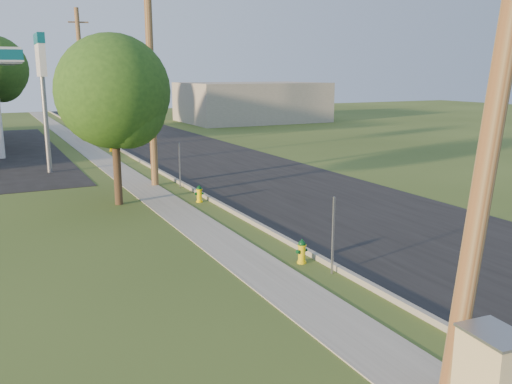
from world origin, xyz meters
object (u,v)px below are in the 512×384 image
price_pylon (41,63)px  hydrant_mid (199,194)px  utility_pole_mid (151,73)px  hydrant_far (111,146)px  utility_pole_near (499,85)px  tree_verge (116,96)px  utility_cabinet (491,382)px  hydrant_near (302,251)px  utility_pole_far (82,75)px

price_pylon → hydrant_mid: (4.53, -9.46, -5.10)m
utility_pole_mid → hydrant_far: utility_pole_mid is taller
hydrant_mid → utility_pole_near: bearing=-92.6°
utility_pole_near → hydrant_mid: size_ratio=14.01×
utility_pole_near → price_pylon: 23.83m
utility_pole_mid → tree_verge: (-2.19, -2.98, -0.82)m
hydrant_mid → utility_cabinet: size_ratio=0.44×
utility_pole_near → utility_pole_mid: utility_pole_mid is taller
utility_pole_near → hydrant_near: (0.58, 6.22, -4.48)m
utility_pole_far → utility_cabinet: size_ratio=6.23×
utility_pole_far → hydrant_far: utility_pole_far is taller
hydrant_far → utility_cabinet: bearing=-92.3°
hydrant_mid → utility_pole_far: bearing=91.6°
tree_verge → utility_pole_near: bearing=-81.7°
utility_pole_near → hydrant_near: size_ratio=14.29×
utility_pole_mid → utility_cabinet: size_ratio=6.43×
price_pylon → tree_verge: (1.71, -8.48, -1.29)m
utility_pole_near → hydrant_mid: bearing=87.4°
price_pylon → hydrant_mid: bearing=-64.4°
utility_pole_mid → hydrant_mid: bearing=-81.0°
utility_pole_far → utility_cabinet: (-0.71, -36.91, -4.04)m
utility_pole_near → utility_pole_far: bearing=90.0°
tree_verge → hydrant_far: size_ratio=8.89×
price_pylon → tree_verge: price_pylon is taller
price_pylon → hydrant_near: price_pylon is taller
utility_pole_mid → price_pylon: 6.76m
utility_cabinet → hydrant_mid: bearing=84.9°
utility_pole_near → tree_verge: 15.19m
utility_pole_near → price_pylon: (-3.90, 23.50, 0.63)m
hydrant_far → tree_verge: bearing=-100.5°
hydrant_mid → hydrant_far: hydrant_far is taller
utility_pole_mid → tree_verge: bearing=-126.3°
hydrant_near → utility_pole_far: bearing=91.1°
utility_pole_near → hydrant_far: size_ratio=13.11×
utility_pole_far → price_pylon: 13.11m
utility_cabinet → hydrant_far: bearing=87.7°
hydrant_far → price_pylon: bearing=-125.0°
utility_pole_near → utility_cabinet: size_ratio=6.22×
tree_verge → utility_cabinet: bearing=-84.7°
hydrant_far → utility_pole_near: bearing=-91.1°
tree_verge → utility_cabinet: 16.35m
utility_pole_mid → price_pylon: (-3.90, 5.50, 0.48)m
utility_pole_near → tree_verge: bearing=98.3°
utility_pole_near → hydrant_mid: (0.63, 14.04, -4.47)m
hydrant_near → utility_cabinet: size_ratio=0.44×
utility_pole_near → price_pylon: utility_pole_near is taller
utility_pole_far → price_pylon: utility_pole_far is taller
utility_cabinet → utility_pole_far: bearing=88.9°
tree_verge → hydrant_mid: size_ratio=9.50×
utility_pole_near → utility_pole_far: 36.00m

